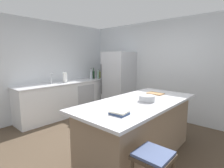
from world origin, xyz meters
TOP-DOWN VIEW (x-y plane):
  - ground_plane at (0.00, 0.00)m, footprint 7.20×7.20m
  - wall_rear at (0.00, 2.25)m, footprint 6.00×0.10m
  - wall_left at (-2.45, 0.00)m, footprint 0.10×6.00m
  - counter_run_left at (-2.09, 0.64)m, footprint 0.65×2.95m
  - kitchen_island at (0.58, 0.14)m, footprint 1.04×2.26m
  - refrigerator at (-1.24, 1.83)m, footprint 0.79×0.78m
  - bar_stool at (1.31, -0.68)m, footprint 0.36×0.36m
  - sink_faucet at (-2.14, 0.13)m, footprint 0.15×0.05m
  - paper_towel_roll at (-2.07, 0.50)m, footprint 0.14×0.14m
  - syrup_bottle at (-2.11, 2.01)m, footprint 0.06×0.06m
  - olive_oil_bottle at (-2.13, 1.90)m, footprint 0.06×0.06m
  - hot_sauce_bottle at (-2.12, 1.81)m, footprint 0.05×0.05m
  - gin_bottle at (-2.02, 1.71)m, footprint 0.07×0.07m
  - wine_bottle at (-2.14, 1.63)m, footprint 0.06×0.06m
  - soda_bottle at (-2.14, 1.52)m, footprint 0.07×0.07m
  - cookbook_stack at (0.77, -0.58)m, footprint 0.22×0.19m
  - mixing_bowl at (0.69, 0.21)m, footprint 0.26×0.26m
  - cutting_board at (0.52, 0.81)m, footprint 0.30×0.20m

SIDE VIEW (x-z plane):
  - ground_plane at x=0.00m, z-range 0.00..0.00m
  - counter_run_left at x=-2.09m, z-range 0.00..0.94m
  - kitchen_island at x=0.58m, z-range 0.01..0.94m
  - bar_stool at x=1.31m, z-range 0.21..0.90m
  - refrigerator at x=-1.24m, z-range 0.00..1.79m
  - cutting_board at x=0.52m, z-range 0.94..0.95m
  - cookbook_stack at x=0.77m, z-range 0.94..0.98m
  - mixing_bowl at x=0.69m, z-range 0.94..1.03m
  - hot_sauce_bottle at x=-2.12m, z-range 0.91..1.15m
  - olive_oil_bottle at x=-2.13m, z-range 0.91..1.18m
  - syrup_bottle at x=-2.11m, z-range 0.91..1.18m
  - gin_bottle at x=-2.02m, z-range 0.91..1.21m
  - soda_bottle at x=-2.14m, z-range 0.90..1.24m
  - paper_towel_roll at x=-2.07m, z-range 0.92..1.23m
  - wine_bottle at x=-2.14m, z-range 0.90..1.25m
  - sink_faucet at x=-2.14m, z-range 0.95..1.25m
  - wall_rear at x=0.00m, z-range 0.00..2.60m
  - wall_left at x=-2.45m, z-range 0.00..2.60m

